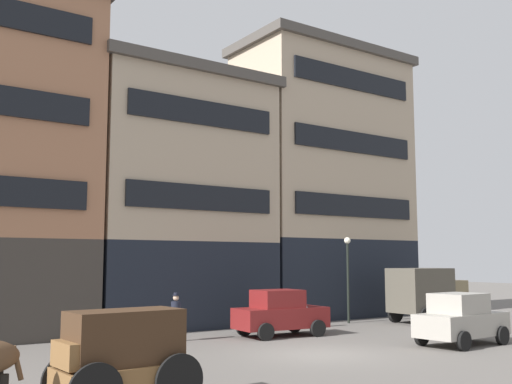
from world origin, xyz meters
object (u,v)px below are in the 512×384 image
at_px(delivery_truck_near, 429,293).
at_px(pedestrian_officer, 176,315).
at_px(sedan_light, 461,319).
at_px(fire_hydrant_curbside, 328,317).
at_px(streetlamp_curbside, 348,267).
at_px(cargo_wagon, 122,351).
at_px(sedan_dark, 280,313).

bearing_deg(delivery_truck_near, pedestrian_officer, 176.10).
height_order(sedan_light, fire_hydrant_curbside, sedan_light).
relative_size(streetlamp_curbside, fire_hydrant_curbside, 4.96).
bearing_deg(delivery_truck_near, sedan_light, -132.64).
relative_size(pedestrian_officer, fire_hydrant_curbside, 2.16).
xyz_separation_m(sedan_light, pedestrian_officer, (-7.91, 6.70, 0.07)).
distance_m(cargo_wagon, sedan_dark, 12.24).
height_order(cargo_wagon, fire_hydrant_curbside, cargo_wagon).
height_order(cargo_wagon, delivery_truck_near, delivery_truck_near).
distance_m(streetlamp_curbside, fire_hydrant_curbside, 2.91).
height_order(cargo_wagon, pedestrian_officer, cargo_wagon).
xyz_separation_m(sedan_dark, streetlamp_curbside, (5.75, 2.18, 1.76)).
distance_m(cargo_wagon, fire_hydrant_curbside, 16.45).
bearing_deg(streetlamp_curbside, sedan_dark, -159.28).
xyz_separation_m(sedan_dark, sedan_light, (3.81, -5.67, 0.00)).
xyz_separation_m(cargo_wagon, pedestrian_officer, (5.58, 8.52, -0.17)).
distance_m(sedan_dark, streetlamp_curbside, 6.40).
bearing_deg(sedan_light, streetlamp_curbside, 76.09).
relative_size(cargo_wagon, delivery_truck_near, 0.68).
distance_m(cargo_wagon, sedan_light, 13.61).
height_order(cargo_wagon, sedan_light, cargo_wagon).
xyz_separation_m(delivery_truck_near, sedan_dark, (-9.15, -0.12, -0.51)).
relative_size(pedestrian_officer, streetlamp_curbside, 0.44).
bearing_deg(cargo_wagon, pedestrian_officer, 56.79).
bearing_deg(sedan_dark, pedestrian_officer, 165.96).
relative_size(delivery_truck_near, sedan_light, 1.16).
relative_size(cargo_wagon, sedan_light, 0.79).
bearing_deg(sedan_light, fire_hydrant_curbside, 88.78).
distance_m(delivery_truck_near, streetlamp_curbside, 4.16).
relative_size(sedan_light, pedestrian_officer, 2.11).
xyz_separation_m(cargo_wagon, delivery_truck_near, (18.83, 7.61, 0.28)).
relative_size(sedan_light, streetlamp_curbside, 0.92).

